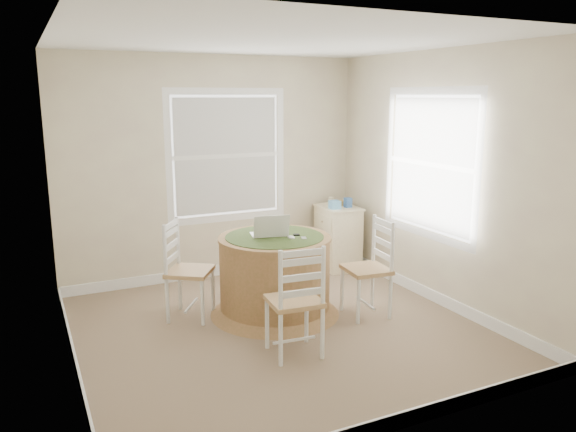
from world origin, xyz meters
TOP-DOWN VIEW (x-y plane):
  - room at (0.17, 0.16)m, footprint 3.64×3.64m
  - round_table at (0.14, 0.39)m, footprint 1.29×1.29m
  - chair_left at (-0.65, 0.66)m, footprint 0.57×0.57m
  - chair_near at (-0.09, -0.50)m, footprint 0.45×0.44m
  - chair_right at (0.93, -0.03)m, footprint 0.44×0.46m
  - laptop at (0.10, 0.44)m, footprint 0.40×0.37m
  - mouse at (0.25, 0.26)m, footprint 0.09×0.12m
  - phone at (0.36, 0.20)m, footprint 0.07×0.10m
  - keys at (0.34, 0.33)m, footprint 0.07×0.07m
  - corner_chest at (1.48, 1.44)m, footprint 0.48×0.62m
  - tissue_box at (1.37, 1.33)m, footprint 0.13×0.13m
  - box_yellow at (1.57, 1.49)m, footprint 0.16×0.11m
  - box_blue at (1.56, 1.34)m, footprint 0.08×0.08m
  - cup_cream at (1.48, 1.62)m, footprint 0.07×0.07m

SIDE VIEW (x-z plane):
  - corner_chest at x=1.48m, z-range 0.00..0.79m
  - round_table at x=0.14m, z-range 0.03..0.83m
  - chair_left at x=-0.65m, z-range 0.00..0.95m
  - chair_near at x=-0.09m, z-range 0.00..0.95m
  - chair_right at x=0.93m, z-range 0.00..0.95m
  - phone at x=0.36m, z-range 0.79..0.80m
  - keys at x=0.34m, z-range 0.79..0.81m
  - mouse at x=0.25m, z-range 0.79..0.82m
  - box_yellow at x=1.57m, z-range 0.79..0.85m
  - laptop at x=0.10m, z-range 0.71..0.95m
  - cup_cream at x=1.48m, z-range 0.79..0.88m
  - tissue_box at x=1.37m, z-range 0.79..0.89m
  - box_blue at x=1.56m, z-range 0.79..0.91m
  - room at x=0.17m, z-range -0.02..2.62m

